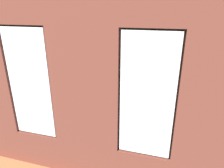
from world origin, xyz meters
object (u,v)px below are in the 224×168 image
remote_silver (107,106)px  media_console (39,103)px  couch_left (196,114)px  tv_flatscreen (36,86)px  coffee_table (107,108)px  cup_ceramic (109,108)px  couch_by_window (76,136)px  remote_gray (120,105)px  potted_plant_near_tv (32,109)px  remote_black (103,104)px  potted_plant_mid_room_small (144,95)px  potted_plant_corner_near_left (198,78)px  potted_plant_beside_window_right (9,109)px  papasan_chair (103,84)px

remote_silver → media_console: (2.27, 0.03, -0.21)m
couch_left → tv_flatscreen: size_ratio=2.02×
coffee_table → media_console: size_ratio=1.24×
couch_left → cup_ceramic: couch_left is taller
couch_by_window → coffee_table: bearing=-102.3°
coffee_table → media_console: 2.27m
coffee_table → remote_silver: 0.06m
remote_gray → potted_plant_near_tv: bearing=63.3°
remote_black → potted_plant_near_tv: (1.56, 1.11, 0.16)m
potted_plant_mid_room_small → potted_plant_near_tv: (2.62, 2.17, 0.19)m
coffee_table → potted_plant_corner_near_left: bearing=-142.5°
couch_by_window → couch_left: 3.34m
couch_by_window → media_console: 2.39m
potted_plant_mid_room_small → potted_plant_beside_window_right: size_ratio=0.45×
cup_ceramic → remote_gray: cup_ceramic is taller
potted_plant_beside_window_right → potted_plant_mid_room_small: bearing=-136.7°
remote_black → couch_left: bearing=85.3°
remote_gray → media_console: size_ratio=0.16×
remote_black → potted_plant_mid_room_small: size_ratio=0.29×
couch_left → remote_black: bearing=-79.8°
potted_plant_near_tv → couch_left: bearing=-160.6°
cup_ceramic → papasan_chair: bearing=-67.2°
media_console → remote_black: bearing=-176.1°
papasan_chair → potted_plant_corner_near_left: potted_plant_corner_near_left is taller
cup_ceramic → remote_gray: 0.40m
remote_silver → potted_plant_corner_near_left: 3.29m
couch_left → remote_gray: couch_left is taller
media_console → potted_plant_near_tv: size_ratio=0.85×
papasan_chair → potted_plant_mid_room_small: papasan_chair is taller
couch_by_window → remote_gray: (-0.67, -1.56, 0.12)m
media_console → cup_ceramic: bearing=177.5°
couch_left → media_console: couch_left is taller
cup_ceramic → couch_by_window: bearing=72.2°
coffee_table → potted_plant_beside_window_right: size_ratio=0.99×
papasan_chair → potted_plant_mid_room_small: (-1.56, 0.50, -0.03)m
remote_black → remote_gray: (-0.53, -0.04, 0.00)m
remote_gray → remote_silver: bearing=57.8°
papasan_chair → potted_plant_near_tv: (1.06, 2.68, 0.17)m
coffee_table → tv_flatscreen: (2.27, 0.03, 0.44)m
couch_left → cup_ceramic: size_ratio=18.89×
cup_ceramic → media_console: 2.38m
remote_gray → potted_plant_beside_window_right: size_ratio=0.13×
couch_left → tv_flatscreen: tv_flatscreen is taller
tv_flatscreen → potted_plant_mid_room_small: size_ratio=1.68×
remote_black → potted_plant_beside_window_right: bearing=-60.2°
couch_by_window → media_console: bearing=-35.0°
couch_left → coffee_table: (2.46, 0.47, 0.05)m
remote_silver → cup_ceramic: bearing=145.1°
tv_flatscreen → potted_plant_near_tv: size_ratio=0.80×
couch_by_window → potted_plant_beside_window_right: size_ratio=1.51×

